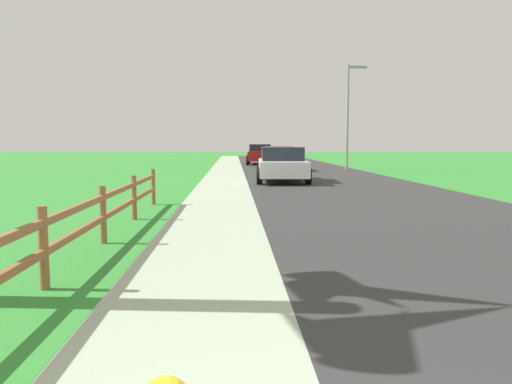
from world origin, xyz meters
TOP-DOWN VIEW (x-y plane):
  - ground_plane at (0.00, 25.00)m, footprint 120.00×120.00m
  - road_asphalt at (3.50, 27.00)m, footprint 7.00×66.00m
  - curb_concrete at (-3.00, 27.00)m, footprint 6.00×66.00m
  - grass_verge at (-4.50, 27.00)m, footprint 5.00×66.00m
  - rail_fence at (-2.73, 5.94)m, footprint 0.11×13.13m
  - parked_suv_white at (1.48, 20.28)m, footprint 2.31×4.87m
  - parked_car_silver at (2.08, 28.63)m, footprint 2.26×4.91m
  - parked_car_red at (1.45, 37.09)m, footprint 2.20×4.94m
  - street_lamp at (6.39, 29.14)m, footprint 1.17×0.20m

SIDE VIEW (x-z plane):
  - ground_plane at x=0.00m, z-range 0.00..0.00m
  - road_asphalt at x=3.50m, z-range 0.00..0.01m
  - curb_concrete at x=-3.00m, z-range 0.00..0.01m
  - grass_verge at x=-4.50m, z-range 0.00..0.01m
  - rail_fence at x=-2.73m, z-range 0.08..1.04m
  - parked_suv_white at x=1.48m, z-range 0.02..1.48m
  - parked_car_silver at x=2.08m, z-range 0.04..1.46m
  - parked_car_red at x=1.45m, z-range 0.01..1.52m
  - street_lamp at x=6.39m, z-range 0.60..6.86m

